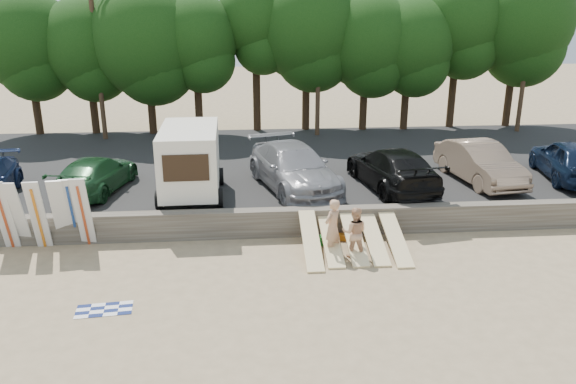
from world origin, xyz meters
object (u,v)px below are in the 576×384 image
(car_2, at_px, (294,168))
(beachgoer_a, at_px, (332,227))
(car_4, at_px, (480,162))
(cooler, at_px, (325,240))
(car_1, at_px, (96,174))
(car_3, at_px, (392,168))
(box_trailer, at_px, (190,158))
(beachgoer_b, at_px, (355,232))
(car_5, at_px, (569,160))

(car_2, distance_m, beachgoer_a, 5.08)
(car_2, distance_m, car_4, 7.94)
(beachgoer_a, xyz_separation_m, cooler, (-0.12, 0.81, -0.80))
(car_2, bearing_deg, beachgoer_a, -96.28)
(car_1, xyz_separation_m, beachgoer_a, (8.79, -5.23, -0.45))
(car_4, bearing_deg, car_3, 179.84)
(box_trailer, height_order, car_4, box_trailer)
(car_4, xyz_separation_m, beachgoer_b, (-6.43, -5.53, -0.67))
(box_trailer, relative_size, car_2, 0.72)
(car_2, relative_size, cooler, 15.96)
(car_1, xyz_separation_m, car_3, (11.99, -0.47, 0.11))
(car_3, relative_size, car_5, 1.11)
(car_1, distance_m, car_5, 19.86)
(car_4, height_order, beachgoer_a, car_4)
(box_trailer, relative_size, cooler, 11.47)
(car_2, xyz_separation_m, cooler, (0.70, -4.17, -1.42))
(box_trailer, xyz_separation_m, car_1, (-3.87, 0.88, -0.81))
(car_1, height_order, cooler, car_1)
(box_trailer, bearing_deg, cooler, -37.57)
(car_2, bearing_deg, beachgoer_b, -89.62)
(cooler, bearing_deg, beachgoer_a, -93.24)
(car_2, relative_size, beachgoer_b, 3.52)
(car_2, distance_m, cooler, 4.46)
(car_5, distance_m, cooler, 12.12)
(box_trailer, xyz_separation_m, car_2, (4.09, 0.63, -0.65))
(car_2, bearing_deg, car_4, -13.57)
(car_1, distance_m, car_4, 15.90)
(car_5, xyz_separation_m, cooler, (-11.19, -4.45, -1.41))
(beachgoer_b, relative_size, cooler, 4.53)
(car_1, height_order, car_5, car_5)
(car_5, distance_m, beachgoer_a, 12.27)
(car_4, bearing_deg, car_5, -7.82)
(car_2, bearing_deg, car_1, 162.54)
(beachgoer_a, xyz_separation_m, beachgoer_b, (0.69, -0.26, -0.10))
(box_trailer, xyz_separation_m, car_4, (12.03, 0.93, -0.69))
(box_trailer, relative_size, beachgoer_b, 2.53)
(car_3, height_order, car_5, car_5)
(box_trailer, height_order, car_1, box_trailer)
(car_1, bearing_deg, car_2, -170.77)
(car_3, xyz_separation_m, beachgoer_a, (-3.20, -4.76, -0.56))
(car_1, bearing_deg, beachgoer_a, 160.28)
(beachgoer_b, bearing_deg, car_4, -127.59)
(box_trailer, bearing_deg, car_2, 7.64)
(car_5, xyz_separation_m, beachgoer_a, (-11.07, -5.26, -0.61))
(car_1, relative_size, car_5, 0.96)
(car_3, bearing_deg, car_2, -12.49)
(car_4, xyz_separation_m, beachgoer_a, (-7.11, -5.27, -0.57))
(cooler, bearing_deg, car_3, 38.27)
(car_4, distance_m, cooler, 8.61)
(car_3, bearing_deg, car_1, -11.58)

